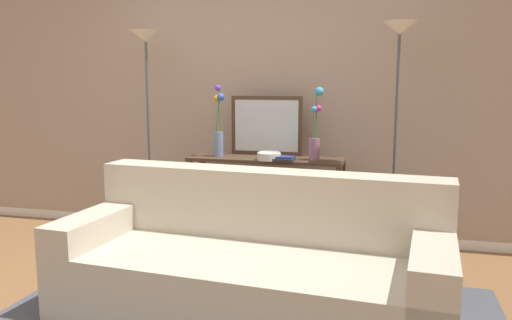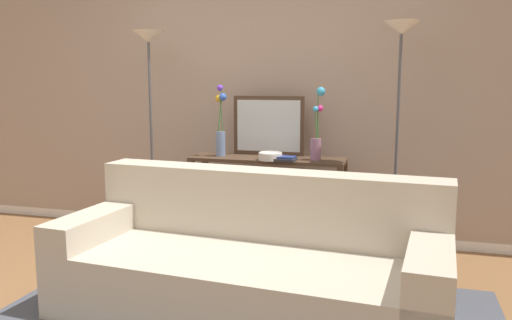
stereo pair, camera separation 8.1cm
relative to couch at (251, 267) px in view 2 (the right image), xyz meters
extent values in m
cube|color=brown|center=(-0.57, -0.25, -0.32)|extent=(16.00, 16.00, 0.02)
cube|color=white|center=(-0.57, 1.74, -0.26)|extent=(12.00, 0.15, 0.09)
cube|color=tan|center=(-0.57, 1.74, 1.07)|extent=(12.00, 0.14, 2.57)
cube|color=#BCB29E|center=(-0.01, -0.07, -0.10)|extent=(2.45, 1.15, 0.42)
cube|color=#BCB29E|center=(0.02, 0.29, 0.34)|extent=(2.39, 0.44, 0.46)
cube|color=#BCB29E|center=(-1.07, 0.02, -0.01)|extent=(0.31, 0.99, 0.60)
cube|color=#BCB29E|center=(1.06, -0.15, -0.01)|extent=(0.31, 0.99, 0.60)
cube|color=#473323|center=(-0.23, 1.31, 0.49)|extent=(1.35, 0.39, 0.03)
cube|color=#473323|center=(-0.23, 1.31, -0.16)|extent=(1.24, 0.33, 0.01)
cube|color=#473323|center=(-0.88, 1.14, 0.08)|extent=(0.05, 0.05, 0.78)
cube|color=#473323|center=(0.42, 1.14, 0.08)|extent=(0.05, 0.05, 0.78)
cube|color=#473323|center=(-0.88, 1.48, 0.08)|extent=(0.05, 0.05, 0.78)
cube|color=#473323|center=(0.42, 1.48, 0.08)|extent=(0.05, 0.05, 0.78)
cylinder|color=#4C4C51|center=(-1.30, 1.22, -0.30)|extent=(0.26, 0.26, 0.02)
cylinder|color=#4C4C51|center=(-1.30, 1.22, 0.61)|extent=(0.02, 0.02, 1.78)
cone|color=silver|center=(-1.30, 1.22, 1.55)|extent=(0.28, 0.28, 0.10)
cylinder|color=#4C4C51|center=(0.85, 1.22, -0.30)|extent=(0.26, 0.26, 0.02)
cylinder|color=#4C4C51|center=(0.85, 1.22, 0.61)|extent=(0.02, 0.02, 1.80)
cone|color=silver|center=(0.85, 1.22, 1.57)|extent=(0.28, 0.28, 0.10)
cube|color=#473323|center=(-0.27, 1.47, 0.76)|extent=(0.65, 0.02, 0.53)
cube|color=silver|center=(-0.27, 1.46, 0.76)|extent=(0.58, 0.01, 0.46)
cylinder|color=#6B84AD|center=(-0.66, 1.29, 0.61)|extent=(0.08, 0.08, 0.22)
cylinder|color=#3D7538|center=(-0.66, 1.30, 0.91)|extent=(0.04, 0.02, 0.38)
sphere|color=#6B34E0|center=(-0.67, 1.32, 1.10)|extent=(0.05, 0.05, 0.05)
cylinder|color=#3D7538|center=(-0.66, 1.30, 0.86)|extent=(0.04, 0.03, 0.29)
sphere|color=gold|center=(-0.68, 1.32, 1.01)|extent=(0.07, 0.07, 0.07)
cylinder|color=#3D7538|center=(-0.65, 1.29, 0.87)|extent=(0.02, 0.03, 0.30)
sphere|color=blue|center=(-0.63, 1.28, 1.02)|extent=(0.07, 0.07, 0.07)
cylinder|color=gray|center=(0.19, 1.28, 0.59)|extent=(0.09, 0.09, 0.18)
cylinder|color=#3D7538|center=(0.19, 1.27, 0.81)|extent=(0.03, 0.01, 0.25)
sphere|color=#35A3D3|center=(0.19, 1.25, 0.93)|extent=(0.05, 0.05, 0.05)
cylinder|color=#3D7538|center=(0.21, 1.28, 0.88)|extent=(0.01, 0.05, 0.39)
sphere|color=#349BC8|center=(0.23, 1.28, 1.08)|extent=(0.07, 0.07, 0.07)
cylinder|color=#3D7538|center=(0.21, 1.28, 0.81)|extent=(0.01, 0.02, 0.25)
sphere|color=#D9297D|center=(0.23, 1.27, 0.94)|extent=(0.05, 0.05, 0.05)
cylinder|color=silver|center=(-0.18, 1.19, 0.53)|extent=(0.20, 0.20, 0.06)
torus|color=silver|center=(-0.18, 1.19, 0.56)|extent=(0.20, 0.20, 0.01)
cube|color=#2D2D33|center=(-0.05, 1.17, 0.51)|extent=(0.20, 0.16, 0.02)
cube|color=navy|center=(-0.06, 1.18, 0.53)|extent=(0.19, 0.15, 0.02)
cube|color=#1E7075|center=(-0.77, 1.31, -0.25)|extent=(0.03, 0.17, 0.11)
cube|color=tan|center=(-0.74, 1.31, -0.25)|extent=(0.03, 0.15, 0.11)
cube|color=navy|center=(-0.70, 1.31, -0.25)|extent=(0.03, 0.18, 0.12)
cube|color=#236033|center=(-0.67, 1.31, -0.26)|extent=(0.02, 0.14, 0.10)
cube|color=maroon|center=(-0.64, 1.31, -0.26)|extent=(0.05, 0.14, 0.10)
cube|color=silver|center=(-0.58, 1.31, -0.26)|extent=(0.06, 0.14, 0.10)
cube|color=#B77F33|center=(-0.52, 1.31, -0.25)|extent=(0.06, 0.17, 0.11)
cube|color=#BC3328|center=(-0.46, 1.31, -0.25)|extent=(0.05, 0.14, 0.12)
cube|color=slate|center=(-0.41, 1.31, -0.25)|extent=(0.04, 0.16, 0.12)
camera|label=1|loc=(0.80, -2.99, 1.16)|focal=36.09mm
camera|label=2|loc=(0.88, -2.97, 1.16)|focal=36.09mm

